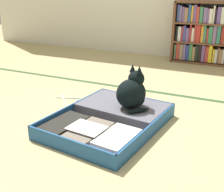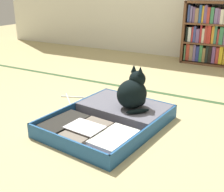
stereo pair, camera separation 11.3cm
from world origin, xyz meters
TOP-DOWN VIEW (x-y plane):
  - ground_plane at (0.00, 0.00)m, footprint 10.00×10.00m
  - tatami_border at (0.00, 0.93)m, footprint 4.80×0.05m
  - open_suitcase at (-0.00, 0.16)m, footprint 0.73×0.90m
  - black_cat at (0.09, 0.30)m, footprint 0.28×0.28m
  - clothes_hanger at (-0.49, 0.39)m, footprint 0.27×0.27m

SIDE VIEW (x-z plane):
  - ground_plane at x=0.00m, z-range 0.00..0.00m
  - tatami_border at x=0.00m, z-range 0.00..0.00m
  - clothes_hanger at x=-0.49m, z-range 0.00..0.01m
  - open_suitcase at x=0.00m, z-range -0.01..0.09m
  - black_cat at x=0.09m, z-range 0.06..0.36m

